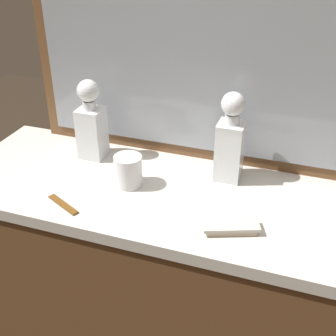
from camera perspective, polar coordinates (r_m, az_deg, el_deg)
The scene contains 7 objects.
dresser at distance 1.67m, azimuth 0.00°, elevation -16.14°, with size 1.38×0.51×0.92m.
dresser_mirror at distance 1.44m, azimuth 3.18°, elevation 13.13°, with size 1.11×0.03×0.65m.
crystal_decanter_center at distance 1.39m, azimuth 7.91°, elevation 2.88°, with size 0.08×0.08×0.29m.
crystal_decanter_front at distance 1.53m, azimuth -9.72°, elevation 5.18°, with size 0.08×0.08×0.28m.
crystal_tumbler_far_left at distance 1.38m, azimuth -5.08°, elevation -0.51°, with size 0.09×0.09×0.10m.
silver_brush_left at distance 1.22m, azimuth 8.01°, elevation -7.44°, with size 0.16×0.11×0.02m.
tortoiseshell_comb at distance 1.34m, azimuth -13.22°, elevation -4.55°, with size 0.12×0.07×0.01m.
Camera 1 is at (0.38, -1.08, 1.68)m, focal length 47.81 mm.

